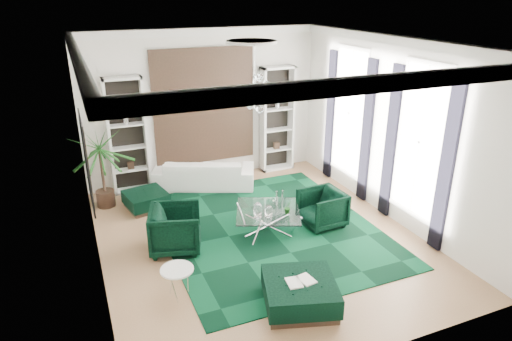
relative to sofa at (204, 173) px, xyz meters
name	(u,v)px	position (x,y,z in m)	size (l,w,h in m)	color
floor	(258,238)	(0.24, -2.89, -0.37)	(6.00, 7.00, 0.02)	#A37B56
ceiling	(258,41)	(0.24, -2.89, 3.45)	(6.00, 7.00, 0.02)	white
wall_back	(204,106)	(0.24, 0.62, 1.54)	(6.00, 0.02, 3.80)	white
wall_front	(373,235)	(0.24, -6.40, 1.54)	(6.00, 0.02, 3.80)	white
wall_left	(87,171)	(-2.77, -2.89, 1.54)	(0.02, 7.00, 3.80)	white
wall_right	(391,130)	(3.25, -2.89, 1.54)	(0.02, 7.00, 3.80)	white
crown_molding	(258,48)	(0.24, -2.89, 3.34)	(6.00, 7.00, 0.18)	white
ceiling_medallion	(252,42)	(0.24, -2.59, 3.41)	(0.90, 0.90, 0.05)	white
tapestry	(204,107)	(0.24, 0.57, 1.54)	(2.50, 0.06, 2.80)	black
shelving_left	(128,136)	(-1.71, 0.42, 1.04)	(0.90, 0.38, 2.80)	white
shelving_right	(277,119)	(2.19, 0.42, 1.04)	(0.90, 0.38, 2.80)	white
painting	(87,161)	(-2.73, -2.29, 1.49)	(0.04, 1.30, 1.60)	black
window_near	(420,142)	(3.23, -3.79, 1.54)	(0.03, 1.10, 2.90)	white
curtain_near_a	(446,168)	(3.20, -4.57, 1.29)	(0.07, 0.30, 3.25)	black
curtain_near_b	(391,143)	(3.20, -3.01, 1.29)	(0.07, 0.30, 3.25)	black
window_far	(349,113)	(3.23, -1.39, 1.54)	(0.03, 1.10, 2.90)	white
curtain_far_a	(367,132)	(3.20, -2.17, 1.29)	(0.07, 0.30, 3.25)	black
curtain_far_b	(330,116)	(3.20, -0.61, 1.29)	(0.07, 0.30, 3.25)	black
rug	(268,229)	(0.57, -2.66, -0.35)	(4.20, 5.00, 0.02)	black
sofa	(204,173)	(0.00, 0.00, 0.00)	(2.47, 0.97, 0.72)	white
armchair_left	(176,229)	(-1.36, -2.69, 0.07)	(0.92, 0.94, 0.86)	black
armchair_right	(322,208)	(1.68, -2.92, 0.02)	(0.82, 0.85, 0.77)	black
coffee_table	(268,220)	(0.56, -2.67, -0.14)	(1.27, 1.27, 0.43)	white
ottoman_side	(146,200)	(-1.58, -0.69, -0.17)	(0.86, 0.86, 0.38)	black
ottoman_front	(300,293)	(0.02, -5.09, -0.14)	(1.10, 1.10, 0.44)	black
book	(300,281)	(0.02, -5.09, 0.09)	(0.45, 0.30, 0.03)	white
side_table	(178,283)	(-1.68, -4.14, -0.11)	(0.53, 0.53, 0.51)	white
palm	(101,160)	(-2.41, -0.22, 0.77)	(1.41, 1.41, 2.26)	#195419
chandelier	(254,92)	(0.33, -2.50, 2.49)	(0.81, 0.81, 0.73)	white
table_plant	(288,207)	(0.87, -2.94, 0.21)	(0.15, 0.12, 0.27)	#195419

